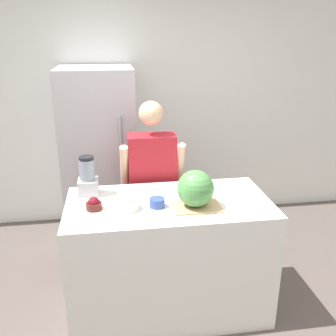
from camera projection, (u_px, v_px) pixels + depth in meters
wall_back at (146, 108)px, 4.22m from camera, size 8.00×0.06×2.60m
counter_island at (169, 256)px, 2.91m from camera, size 1.50×0.76×0.94m
refrigerator at (100, 156)px, 3.90m from camera, size 0.73×0.75×1.79m
person at (152, 188)px, 3.31m from camera, size 0.55×0.26×1.58m
cutting_board at (196, 206)px, 2.67m from camera, size 0.34×0.25×0.01m
watermelon at (195, 188)px, 2.62m from camera, size 0.26×0.26×0.26m
bowl_cherries at (94, 204)px, 2.62m from camera, size 0.11×0.11×0.09m
bowl_cream at (127, 204)px, 2.62m from camera, size 0.16×0.16×0.11m
bowl_small_blue at (157, 203)px, 2.66m from camera, size 0.11×0.11×0.07m
blender at (88, 178)px, 2.83m from camera, size 0.15×0.15×0.31m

